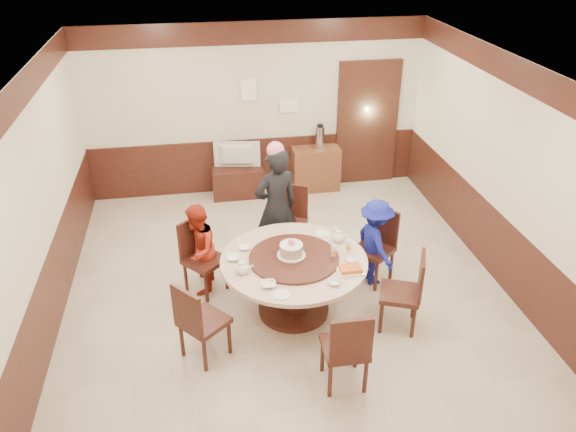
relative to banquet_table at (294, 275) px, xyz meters
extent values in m
plane|color=beige|center=(-0.01, 0.49, -0.53)|extent=(6.00, 6.00, 0.00)
plane|color=white|center=(-0.01, 0.49, 2.27)|extent=(6.00, 6.00, 0.00)
cube|color=beige|center=(-0.01, 3.49, 0.87)|extent=(5.50, 0.04, 2.80)
cube|color=beige|center=(-0.01, -2.51, 0.87)|extent=(5.50, 0.04, 2.80)
cube|color=beige|center=(-2.76, 0.49, 0.87)|extent=(0.04, 6.00, 2.80)
cube|color=beige|center=(2.74, 0.49, 0.87)|extent=(0.04, 6.00, 2.80)
cube|color=#391812|center=(-0.01, 0.49, -0.08)|extent=(5.50, 6.00, 0.90)
cube|color=#391812|center=(-0.01, 0.49, 2.09)|extent=(5.50, 6.00, 0.35)
cube|color=#391812|center=(1.89, 3.44, 0.52)|extent=(1.05, 0.08, 2.18)
cube|color=#8FDDA2|center=(1.89, 3.46, 0.52)|extent=(0.88, 0.02, 2.05)
cylinder|color=#391812|center=(0.00, 0.00, -0.50)|extent=(0.85, 0.85, 0.06)
cylinder|color=#391812|center=(0.00, 0.00, -0.18)|extent=(0.34, 0.34, 0.65)
cylinder|color=#CFA896|center=(0.00, 0.00, 0.19)|extent=(1.70, 1.70, 0.05)
cylinder|color=#391812|center=(0.00, 0.00, 0.23)|extent=(1.04, 1.04, 0.03)
cube|color=#391812|center=(1.13, 0.48, -0.08)|extent=(0.62, 0.62, 0.06)
cube|color=#391812|center=(1.29, 0.62, 0.19)|extent=(0.30, 0.35, 0.50)
cube|color=#391812|center=(1.13, 0.48, -0.32)|extent=(0.36, 0.36, 0.42)
cube|color=#391812|center=(0.17, 1.31, -0.08)|extent=(0.59, 0.59, 0.06)
cube|color=#391812|center=(0.26, 1.50, 0.19)|extent=(0.39, 0.22, 0.50)
cube|color=#391812|center=(0.17, 1.31, -0.32)|extent=(0.36, 0.36, 0.42)
cube|color=#391812|center=(-1.01, 0.61, -0.08)|extent=(0.62, 0.62, 0.06)
cube|color=#391812|center=(-1.16, 0.76, 0.19)|extent=(0.34, 0.31, 0.50)
cube|color=#391812|center=(-1.01, 0.61, -0.32)|extent=(0.36, 0.36, 0.42)
cube|color=#391812|center=(-1.07, -0.57, -0.08)|extent=(0.62, 0.62, 0.06)
cube|color=#391812|center=(-1.23, -0.71, 0.19)|extent=(0.30, 0.35, 0.50)
cube|color=#391812|center=(-1.07, -0.57, -0.32)|extent=(0.36, 0.36, 0.42)
cube|color=#391812|center=(0.29, -1.22, -0.08)|extent=(0.45, 0.45, 0.06)
cube|color=#391812|center=(0.29, -1.43, 0.19)|extent=(0.42, 0.05, 0.50)
cube|color=#391812|center=(0.29, -1.22, -0.32)|extent=(0.36, 0.36, 0.42)
cube|color=#391812|center=(1.14, -0.46, -0.08)|extent=(0.57, 0.57, 0.06)
cube|color=#391812|center=(1.34, -0.54, 0.19)|extent=(0.20, 0.40, 0.50)
cube|color=#391812|center=(1.14, -0.46, -0.32)|extent=(0.36, 0.36, 0.42)
imported|color=black|center=(-0.03, 1.13, 0.30)|extent=(0.70, 0.56, 1.67)
imported|color=#A62816|center=(-1.09, 0.65, 0.06)|extent=(0.54, 0.64, 1.19)
imported|color=navy|center=(1.13, 0.46, 0.05)|extent=(0.57, 0.82, 1.16)
cylinder|color=white|center=(-0.02, 0.04, 0.25)|extent=(0.33, 0.33, 0.01)
cylinder|color=tan|center=(-0.02, 0.04, 0.32)|extent=(0.26, 0.26, 0.12)
cylinder|color=white|center=(-0.02, 0.04, 0.39)|extent=(0.27, 0.27, 0.01)
sphere|color=pink|center=(-0.02, 0.04, 0.42)|extent=(0.08, 0.08, 0.08)
ellipsoid|color=white|center=(-0.62, -0.18, 0.28)|extent=(0.17, 0.15, 0.13)
ellipsoid|color=white|center=(0.60, 0.30, 0.28)|extent=(0.17, 0.15, 0.13)
imported|color=white|center=(-0.54, 0.32, 0.23)|extent=(0.14, 0.14, 0.03)
imported|color=white|center=(0.34, -0.56, 0.24)|extent=(0.13, 0.13, 0.04)
imported|color=white|center=(-0.36, -0.47, 0.24)|extent=(0.17, 0.17, 0.04)
imported|color=white|center=(0.63, -0.16, 0.24)|extent=(0.12, 0.12, 0.04)
imported|color=white|center=(-0.68, 0.12, 0.24)|extent=(0.16, 0.16, 0.04)
cylinder|color=white|center=(-0.25, -0.65, 0.22)|extent=(0.18, 0.18, 0.01)
cylinder|color=white|center=(0.45, 0.50, 0.22)|extent=(0.18, 0.18, 0.01)
cube|color=white|center=(0.58, -0.36, 0.23)|extent=(0.30, 0.20, 0.02)
cube|color=#DC5E19|center=(0.58, -0.36, 0.26)|extent=(0.24, 0.15, 0.04)
cylinder|color=white|center=(0.46, -0.04, 0.30)|extent=(0.06, 0.06, 0.16)
cylinder|color=white|center=(0.66, 0.03, 0.30)|extent=(0.06, 0.06, 0.16)
cylinder|color=white|center=(0.57, 0.35, 0.30)|extent=(0.06, 0.06, 0.16)
cube|color=#391812|center=(-0.37, 3.24, -0.28)|extent=(0.85, 0.45, 0.50)
imported|color=gray|center=(-0.37, 3.24, 0.19)|extent=(0.77, 0.22, 0.44)
cube|color=brown|center=(0.97, 3.27, -0.16)|extent=(0.80, 0.40, 0.75)
cylinder|color=silver|center=(1.03, 3.27, 0.41)|extent=(0.15, 0.15, 0.38)
cube|color=white|center=(-0.11, 3.44, 1.22)|extent=(0.25, 0.00, 0.35)
cube|color=white|center=(0.54, 3.44, 0.92)|extent=(0.30, 0.00, 0.22)
camera|label=1|loc=(-0.99, -5.32, 3.78)|focal=35.00mm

